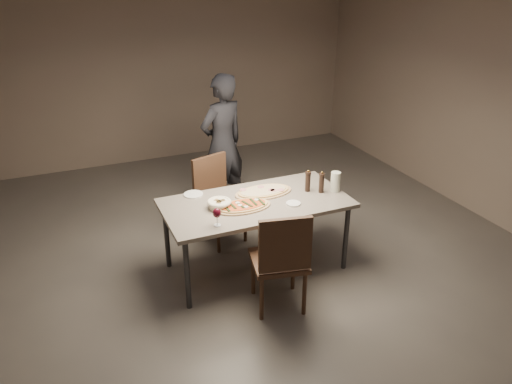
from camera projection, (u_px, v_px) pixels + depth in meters
name	position (u px, v px, depth m)	size (l,w,h in m)	color
room	(256.00, 138.00, 4.56)	(7.00, 7.00, 7.00)	#554E49
dining_table	(256.00, 207.00, 4.86)	(1.80, 0.90, 0.75)	gray
zucchini_pizza	(243.00, 206.00, 4.70)	(0.54, 0.30, 0.05)	tan
ham_pizza	(264.00, 192.00, 5.00)	(0.60, 0.33, 0.04)	tan
bread_basket	(219.00, 204.00, 4.68)	(0.23, 0.23, 0.08)	beige
oil_dish	(293.00, 203.00, 4.77)	(0.14, 0.14, 0.02)	white
pepper_mill_left	(322.00, 183.00, 4.98)	(0.06, 0.06, 0.23)	black
pepper_mill_right	(308.00, 181.00, 5.00)	(0.06, 0.06, 0.23)	black
carafe	(335.00, 182.00, 5.01)	(0.10, 0.10, 0.20)	silver
wine_glass	(217.00, 214.00, 4.34)	(0.08, 0.08, 0.17)	silver
side_plate	(193.00, 194.00, 4.96)	(0.19, 0.19, 0.01)	white
chair_near	(281.00, 257.00, 4.28)	(0.56, 0.56, 0.99)	#3F281A
chair_far	(216.00, 194.00, 5.48)	(0.56, 0.56, 0.95)	#3F281A
diner	(222.00, 144.00, 6.04)	(0.62, 0.41, 1.71)	black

